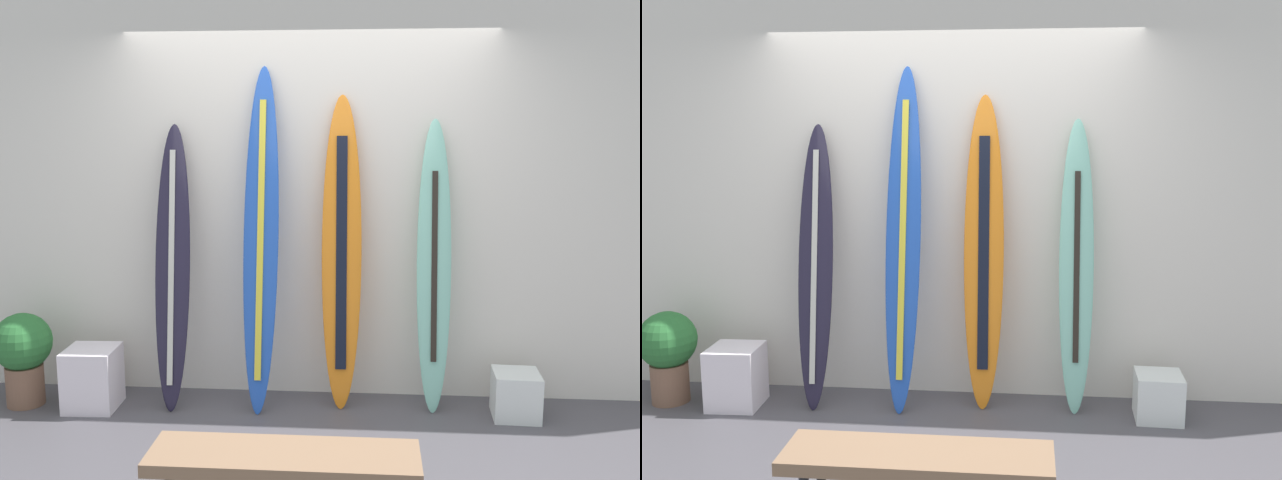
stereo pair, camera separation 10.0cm
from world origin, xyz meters
TOP-DOWN VIEW (x-y plane):
  - ground at (0.00, 0.00)m, footprint 8.00×8.00m
  - wall_back at (0.00, 1.30)m, footprint 7.20×0.20m
  - surfboard_charcoal at (-0.89, 0.94)m, footprint 0.25×0.45m
  - surfboard_cobalt at (-0.30, 0.96)m, footprint 0.25×0.45m
  - surfboard_sunset at (0.23, 1.02)m, footprint 0.27×0.32m
  - surfboard_seafoam at (0.84, 1.01)m, footprint 0.23×0.33m
  - display_block_left at (-1.43, 0.81)m, footprint 0.34×0.34m
  - display_block_center at (1.38, 0.87)m, footprint 0.30×0.30m
  - potted_plant at (-1.91, 0.83)m, footprint 0.39×0.39m
  - bench at (0.06, -0.65)m, footprint 1.20×0.34m

SIDE VIEW (x-z plane):
  - ground at x=0.00m, z-range -0.04..0.00m
  - display_block_center at x=1.38m, z-range 0.00..0.30m
  - display_block_left at x=-1.43m, z-range 0.00..0.41m
  - potted_plant at x=-1.91m, z-range 0.06..0.69m
  - bench at x=0.06m, z-range 0.17..0.62m
  - surfboard_charcoal at x=-0.89m, z-range -0.01..1.88m
  - surfboard_seafoam at x=0.84m, z-range -0.02..1.91m
  - surfboard_sunset at x=0.23m, z-range -0.02..2.07m
  - surfboard_cobalt at x=-0.30m, z-range -0.02..2.25m
  - wall_back at x=0.00m, z-range 0.00..2.80m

